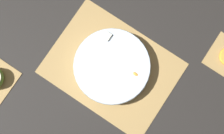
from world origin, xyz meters
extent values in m
plane|color=black|center=(0.00, 0.00, 0.00)|extent=(6.00, 6.00, 0.00)
cube|color=#A8844C|center=(0.00, 0.00, 0.00)|extent=(0.46, 0.34, 0.01)
cube|color=#4C381E|center=(-0.17, 0.00, 0.00)|extent=(0.01, 0.34, 0.00)
cube|color=#4C381E|center=(-0.12, 0.00, 0.00)|extent=(0.01, 0.34, 0.00)
cube|color=#4C381E|center=(-0.06, 0.00, 0.00)|extent=(0.01, 0.34, 0.00)
cube|color=#4C381E|center=(0.00, 0.00, 0.00)|extent=(0.01, 0.34, 0.00)
cube|color=#4C381E|center=(0.06, 0.00, 0.00)|extent=(0.01, 0.34, 0.00)
cube|color=#4C381E|center=(0.12, 0.00, 0.00)|extent=(0.01, 0.34, 0.00)
cube|color=#4C381E|center=(0.17, 0.00, 0.00)|extent=(0.01, 0.34, 0.00)
cube|color=#4C381E|center=(-0.30, -0.27, 0.00)|extent=(0.00, 0.14, 0.00)
cube|color=#4C381E|center=(0.30, 0.27, 0.00)|extent=(0.00, 0.14, 0.00)
cylinder|color=silver|center=(0.00, 0.00, 0.03)|extent=(0.27, 0.27, 0.05)
torus|color=silver|center=(0.00, 0.00, 0.05)|extent=(0.28, 0.28, 0.01)
cylinder|color=#F7EFC6|center=(-0.05, -0.10, 0.06)|extent=(0.03, 0.03, 0.01)
cylinder|color=#F7EFC6|center=(-0.07, -0.07, 0.04)|extent=(0.03, 0.03, 0.01)
cylinder|color=#F7EFC6|center=(0.00, -0.10, 0.05)|extent=(0.03, 0.03, 0.01)
cylinder|color=#F7EFC6|center=(-0.07, 0.01, 0.03)|extent=(0.02, 0.02, 0.01)
cylinder|color=#F7EFC6|center=(-0.01, -0.07, 0.02)|extent=(0.03, 0.03, 0.01)
cylinder|color=#F7EFC6|center=(-0.01, -0.07, 0.04)|extent=(0.02, 0.02, 0.01)
cylinder|color=#F7EFC6|center=(-0.02, 0.10, 0.04)|extent=(0.03, 0.03, 0.01)
cylinder|color=#F7EFC6|center=(0.05, 0.10, 0.05)|extent=(0.02, 0.02, 0.01)
cylinder|color=#F7EFC6|center=(0.03, -0.07, 0.03)|extent=(0.03, 0.03, 0.01)
cylinder|color=#F7EFC6|center=(0.05, -0.10, 0.04)|extent=(0.03, 0.03, 0.01)
cylinder|color=#F7EFC6|center=(-0.10, -0.03, 0.05)|extent=(0.03, 0.03, 0.01)
cylinder|color=#F7EFC6|center=(0.03, 0.07, 0.03)|extent=(0.02, 0.02, 0.01)
cube|color=white|center=(0.08, 0.01, 0.03)|extent=(0.03, 0.03, 0.03)
cube|color=white|center=(0.05, 0.00, 0.03)|extent=(0.02, 0.02, 0.02)
cube|color=white|center=(-0.05, 0.03, 0.02)|extent=(0.03, 0.03, 0.03)
cube|color=white|center=(-0.06, 0.09, 0.02)|extent=(0.03, 0.03, 0.03)
cube|color=white|center=(-0.08, -0.01, 0.04)|extent=(0.03, 0.03, 0.03)
cube|color=white|center=(-0.08, 0.08, 0.06)|extent=(0.03, 0.03, 0.03)
cube|color=white|center=(-0.02, 0.06, 0.02)|extent=(0.03, 0.03, 0.03)
cube|color=white|center=(0.01, 0.01, 0.04)|extent=(0.02, 0.02, 0.02)
cube|color=white|center=(0.01, 0.10, 0.04)|extent=(0.03, 0.03, 0.03)
cube|color=white|center=(-0.03, -0.03, 0.03)|extent=(0.02, 0.02, 0.02)
cube|color=white|center=(0.04, 0.04, 0.03)|extent=(0.02, 0.02, 0.02)
cube|color=white|center=(-0.04, -0.07, 0.02)|extent=(0.02, 0.02, 0.02)
ellipsoid|color=#F9A338|center=(0.09, -0.04, 0.03)|extent=(0.03, 0.01, 0.01)
ellipsoid|color=#F9A338|center=(-0.10, 0.05, 0.04)|extent=(0.03, 0.02, 0.01)
ellipsoid|color=#F9A338|center=(0.09, 0.02, 0.06)|extent=(0.03, 0.01, 0.01)
ellipsoid|color=#F9A338|center=(-0.08, 0.07, 0.02)|extent=(0.04, 0.02, 0.02)
ellipsoid|color=#F9A338|center=(0.05, 0.07, 0.05)|extent=(0.02, 0.01, 0.01)
ellipsoid|color=#F9A338|center=(0.04, 0.09, 0.02)|extent=(0.03, 0.02, 0.01)
ellipsoid|color=#F9A338|center=(0.03, 0.02, 0.03)|extent=(0.02, 0.01, 0.01)
ellipsoid|color=#F9A338|center=(0.07, 0.05, 0.04)|extent=(0.03, 0.02, 0.01)
camera|label=1|loc=(0.09, -0.13, 1.15)|focal=50.00mm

